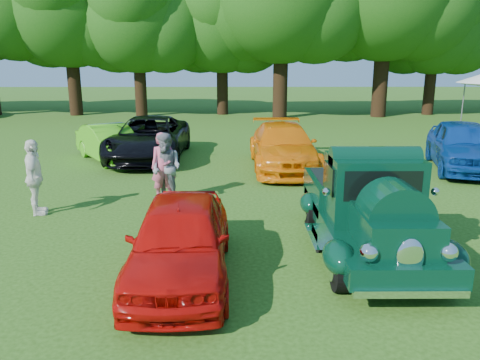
{
  "coord_description": "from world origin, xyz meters",
  "views": [
    {
      "loc": [
        -1.19,
        -7.86,
        3.59
      ],
      "look_at": [
        -1.12,
        1.9,
        1.1
      ],
      "focal_mm": 35.0,
      "sensor_mm": 36.0,
      "label": 1
    }
  ],
  "objects_px": {
    "back_car_orange": "(283,147)",
    "spectator_white": "(34,178)",
    "back_car_blue": "(464,145)",
    "hero_pickup": "(367,210)",
    "spectator_grey": "(166,168)",
    "red_convertible": "(181,239)",
    "back_car_lime": "(110,143)",
    "back_car_black": "(149,138)",
    "spectator_pink": "(164,167)"
  },
  "relations": [
    {
      "from": "back_car_orange",
      "to": "spectator_white",
      "type": "bearing_deg",
      "value": -143.34
    },
    {
      "from": "back_car_orange",
      "to": "back_car_blue",
      "type": "distance_m",
      "value": 6.08
    },
    {
      "from": "hero_pickup",
      "to": "spectator_grey",
      "type": "xyz_separation_m",
      "value": [
        -4.33,
        3.35,
        0.07
      ]
    },
    {
      "from": "red_convertible",
      "to": "back_car_orange",
      "type": "bearing_deg",
      "value": 71.94
    },
    {
      "from": "back_car_orange",
      "to": "spectator_grey",
      "type": "height_order",
      "value": "spectator_grey"
    },
    {
      "from": "back_car_lime",
      "to": "back_car_black",
      "type": "xyz_separation_m",
      "value": [
        1.35,
        0.39,
        0.12
      ]
    },
    {
      "from": "back_car_lime",
      "to": "back_car_orange",
      "type": "distance_m",
      "value": 6.36
    },
    {
      "from": "red_convertible",
      "to": "back_car_black",
      "type": "relative_size",
      "value": 0.72
    },
    {
      "from": "spectator_pink",
      "to": "spectator_white",
      "type": "relative_size",
      "value": 0.99
    },
    {
      "from": "back_car_orange",
      "to": "spectator_pink",
      "type": "relative_size",
      "value": 2.88
    },
    {
      "from": "hero_pickup",
      "to": "back_car_blue",
      "type": "relative_size",
      "value": 1.0
    },
    {
      "from": "hero_pickup",
      "to": "red_convertible",
      "type": "xyz_separation_m",
      "value": [
        -3.45,
        -1.13,
        -0.14
      ]
    },
    {
      "from": "back_car_black",
      "to": "back_car_blue",
      "type": "distance_m",
      "value": 11.11
    },
    {
      "from": "red_convertible",
      "to": "spectator_white",
      "type": "xyz_separation_m",
      "value": [
        -3.85,
        3.39,
        0.22
      ]
    },
    {
      "from": "hero_pickup",
      "to": "red_convertible",
      "type": "relative_size",
      "value": 1.21
    },
    {
      "from": "back_car_blue",
      "to": "spectator_grey",
      "type": "height_order",
      "value": "spectator_grey"
    },
    {
      "from": "hero_pickup",
      "to": "back_car_orange",
      "type": "distance_m",
      "value": 7.27
    },
    {
      "from": "back_car_lime",
      "to": "back_car_orange",
      "type": "xyz_separation_m",
      "value": [
        6.22,
        -1.29,
        0.09
      ]
    },
    {
      "from": "back_car_blue",
      "to": "spectator_pink",
      "type": "relative_size",
      "value": 2.72
    },
    {
      "from": "spectator_pink",
      "to": "red_convertible",
      "type": "bearing_deg",
      "value": -92.06
    },
    {
      "from": "red_convertible",
      "to": "back_car_black",
      "type": "bearing_deg",
      "value": 101.97
    },
    {
      "from": "back_car_lime",
      "to": "back_car_blue",
      "type": "height_order",
      "value": "back_car_blue"
    },
    {
      "from": "back_car_black",
      "to": "spectator_white",
      "type": "height_order",
      "value": "spectator_white"
    },
    {
      "from": "spectator_grey",
      "to": "red_convertible",
      "type": "bearing_deg",
      "value": -48.13
    },
    {
      "from": "hero_pickup",
      "to": "spectator_grey",
      "type": "distance_m",
      "value": 5.47
    },
    {
      "from": "back_car_lime",
      "to": "spectator_white",
      "type": "distance_m",
      "value": 6.24
    },
    {
      "from": "hero_pickup",
      "to": "red_convertible",
      "type": "height_order",
      "value": "hero_pickup"
    },
    {
      "from": "back_car_lime",
      "to": "spectator_pink",
      "type": "bearing_deg",
      "value": -96.06
    },
    {
      "from": "back_car_orange",
      "to": "spectator_grey",
      "type": "distance_m",
      "value": 5.15
    },
    {
      "from": "back_car_black",
      "to": "spectator_grey",
      "type": "xyz_separation_m",
      "value": [
        1.46,
        -5.54,
        0.12
      ]
    },
    {
      "from": "back_car_lime",
      "to": "spectator_white",
      "type": "height_order",
      "value": "spectator_white"
    },
    {
      "from": "spectator_grey",
      "to": "hero_pickup",
      "type": "bearing_deg",
      "value": -6.97
    },
    {
      "from": "red_convertible",
      "to": "spectator_grey",
      "type": "distance_m",
      "value": 4.57
    },
    {
      "from": "back_car_blue",
      "to": "spectator_pink",
      "type": "xyz_separation_m",
      "value": [
        -9.57,
        -3.55,
        0.07
      ]
    },
    {
      "from": "back_car_black",
      "to": "spectator_pink",
      "type": "xyz_separation_m",
      "value": [
        1.38,
        -5.44,
        0.12
      ]
    },
    {
      "from": "spectator_white",
      "to": "back_car_lime",
      "type": "bearing_deg",
      "value": -18.94
    },
    {
      "from": "spectator_pink",
      "to": "spectator_white",
      "type": "height_order",
      "value": "spectator_white"
    },
    {
      "from": "back_car_lime",
      "to": "back_car_orange",
      "type": "height_order",
      "value": "back_car_orange"
    },
    {
      "from": "back_car_lime",
      "to": "back_car_black",
      "type": "bearing_deg",
      "value": -18.29
    },
    {
      "from": "spectator_pink",
      "to": "spectator_white",
      "type": "xyz_separation_m",
      "value": [
        -2.88,
        -1.18,
        0.01
      ]
    },
    {
      "from": "hero_pickup",
      "to": "back_car_orange",
      "type": "height_order",
      "value": "hero_pickup"
    },
    {
      "from": "back_car_orange",
      "to": "hero_pickup",
      "type": "bearing_deg",
      "value": -83.87
    },
    {
      "from": "back_car_black",
      "to": "back_car_orange",
      "type": "relative_size",
      "value": 1.09
    },
    {
      "from": "spectator_grey",
      "to": "spectator_white",
      "type": "relative_size",
      "value": 0.99
    },
    {
      "from": "red_convertible",
      "to": "back_car_orange",
      "type": "xyz_separation_m",
      "value": [
        2.53,
        8.34,
        0.06
      ]
    },
    {
      "from": "back_car_lime",
      "to": "spectator_white",
      "type": "xyz_separation_m",
      "value": [
        -0.15,
        -6.23,
        0.25
      ]
    },
    {
      "from": "back_car_lime",
      "to": "back_car_orange",
      "type": "bearing_deg",
      "value": -46.14
    },
    {
      "from": "back_car_black",
      "to": "spectator_pink",
      "type": "bearing_deg",
      "value": -75.47
    },
    {
      "from": "red_convertible",
      "to": "back_car_lime",
      "type": "relative_size",
      "value": 1.01
    },
    {
      "from": "spectator_grey",
      "to": "back_car_orange",
      "type": "bearing_deg",
      "value": 79.33
    }
  ]
}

